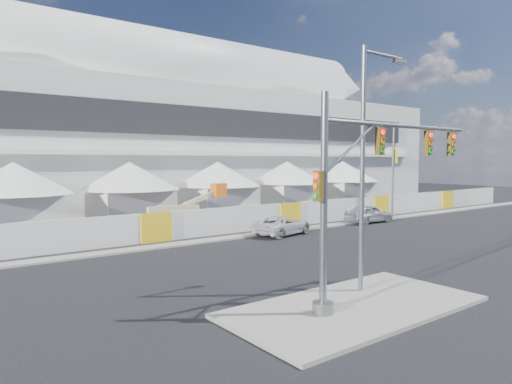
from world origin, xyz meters
TOP-DOWN VIEW (x-y plane):
  - ground at (0.00, 0.00)m, footprint 160.00×160.00m
  - median_island at (-6.00, -3.00)m, footprint 10.00×5.00m
  - far_curb at (20.00, 12.50)m, footprint 80.00×1.20m
  - stadium at (8.71, 41.50)m, footprint 80.00×24.80m
  - tent_row at (0.50, 24.00)m, footprint 53.40×8.40m
  - hoarding_fence at (6.00, 14.50)m, footprint 70.00×0.25m
  - scaffold_tower at (46.00, 36.00)m, footprint 4.40×4.40m
  - sedan_silver at (13.10, 11.90)m, footprint 2.13×4.82m
  - pickup_curb at (2.81, 11.56)m, footprint 3.56×5.55m
  - lot_car_b at (22.34, 19.49)m, footprint 2.38×4.72m
  - traffic_mast at (-5.81, -2.95)m, footprint 9.16×0.75m
  - streetlight_median at (-4.09, -1.86)m, footprint 2.76×0.28m
  - streetlight_curb at (17.07, 12.50)m, footprint 2.64×0.59m
  - boom_lift at (-4.66, 15.50)m, footprint 7.41×1.72m

SIDE VIEW (x-z plane):
  - ground at x=0.00m, z-range 0.00..0.00m
  - far_curb at x=20.00m, z-range 0.00..0.12m
  - median_island at x=-6.00m, z-range 0.00..0.15m
  - pickup_curb at x=2.81m, z-range 0.00..1.42m
  - lot_car_b at x=22.34m, z-range 0.00..1.54m
  - sedan_silver at x=13.10m, z-range 0.00..1.61m
  - hoarding_fence at x=6.00m, z-range 0.00..2.00m
  - boom_lift at x=-4.66m, z-range -0.87..2.90m
  - tent_row at x=0.50m, z-range 0.45..5.85m
  - traffic_mast at x=-5.81m, z-range 0.51..8.24m
  - streetlight_curb at x=17.07m, z-range 0.72..9.64m
  - streetlight_median at x=-4.09m, z-range 0.89..10.87m
  - scaffold_tower at x=46.00m, z-range 0.00..12.00m
  - stadium at x=8.71m, z-range -1.54..20.44m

